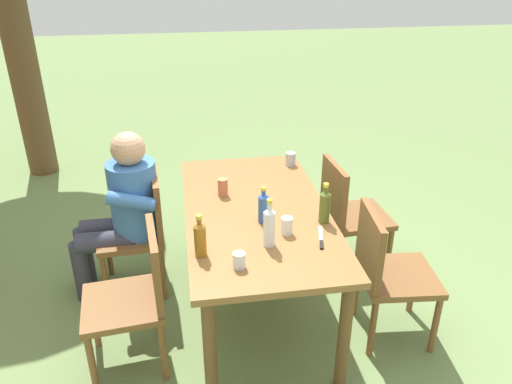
{
  "coord_description": "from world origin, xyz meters",
  "views": [
    {
      "loc": [
        -2.67,
        0.43,
        2.24
      ],
      "look_at": [
        0.0,
        0.0,
        0.88
      ],
      "focal_mm": 34.85,
      "sensor_mm": 36.0,
      "label": 1
    }
  ],
  "objects_px": {
    "chair_near_right": "(348,211)",
    "cup_glass": "(239,260)",
    "dining_table": "(256,223)",
    "chair_far_left": "(136,293)",
    "bottle_blue": "(264,207)",
    "chair_near_left": "(387,269)",
    "cup_steel": "(290,159)",
    "chair_far_right": "(142,226)",
    "cup_white": "(287,226)",
    "cup_terracotta": "(223,187)",
    "person_in_white_shirt": "(123,207)",
    "backpack_by_near_side": "(220,195)",
    "bottle_olive": "(325,206)",
    "table_knife": "(321,239)",
    "bottle_clear": "(269,226)",
    "bottle_amber": "(200,238)"
  },
  "relations": [
    {
      "from": "chair_near_left",
      "to": "bottle_blue",
      "type": "xyz_separation_m",
      "value": [
        0.21,
        0.72,
        0.37
      ]
    },
    {
      "from": "cup_terracotta",
      "to": "bottle_olive",
      "type": "bearing_deg",
      "value": -128.36
    },
    {
      "from": "chair_far_right",
      "to": "table_knife",
      "type": "relative_size",
      "value": 3.65
    },
    {
      "from": "bottle_blue",
      "to": "cup_steel",
      "type": "bearing_deg",
      "value": -23.18
    },
    {
      "from": "chair_near_left",
      "to": "cup_glass",
      "type": "bearing_deg",
      "value": 104.04
    },
    {
      "from": "cup_glass",
      "to": "bottle_olive",
      "type": "bearing_deg",
      "value": -55.52
    },
    {
      "from": "chair_near_left",
      "to": "cup_steel",
      "type": "relative_size",
      "value": 8.99
    },
    {
      "from": "bottle_clear",
      "to": "cup_glass",
      "type": "distance_m",
      "value": 0.27
    },
    {
      "from": "bottle_olive",
      "to": "dining_table",
      "type": "bearing_deg",
      "value": 59.94
    },
    {
      "from": "chair_near_left",
      "to": "cup_terracotta",
      "type": "relative_size",
      "value": 7.42
    },
    {
      "from": "chair_far_left",
      "to": "table_knife",
      "type": "distance_m",
      "value": 1.08
    },
    {
      "from": "chair_near_left",
      "to": "table_knife",
      "type": "height_order",
      "value": "chair_near_left"
    },
    {
      "from": "dining_table",
      "to": "cup_steel",
      "type": "bearing_deg",
      "value": -29.36
    },
    {
      "from": "person_in_white_shirt",
      "to": "cup_white",
      "type": "distance_m",
      "value": 1.2
    },
    {
      "from": "chair_near_right",
      "to": "cup_glass",
      "type": "bearing_deg",
      "value": 136.31
    },
    {
      "from": "chair_near_right",
      "to": "backpack_by_near_side",
      "type": "distance_m",
      "value": 1.29
    },
    {
      "from": "person_in_white_shirt",
      "to": "backpack_by_near_side",
      "type": "bearing_deg",
      "value": -38.42
    },
    {
      "from": "chair_far_right",
      "to": "cup_white",
      "type": "xyz_separation_m",
      "value": [
        -0.69,
        -0.86,
        0.33
      ]
    },
    {
      "from": "bottle_blue",
      "to": "table_knife",
      "type": "height_order",
      "value": "bottle_blue"
    },
    {
      "from": "chair_far_right",
      "to": "cup_glass",
      "type": "height_order",
      "value": "chair_far_right"
    },
    {
      "from": "dining_table",
      "to": "chair_far_left",
      "type": "height_order",
      "value": "chair_far_left"
    },
    {
      "from": "chair_near_left",
      "to": "chair_near_right",
      "type": "height_order",
      "value": "same"
    },
    {
      "from": "dining_table",
      "to": "chair_far_left",
      "type": "relative_size",
      "value": 1.9
    },
    {
      "from": "chair_far_left",
      "to": "cup_white",
      "type": "height_order",
      "value": "chair_far_left"
    },
    {
      "from": "bottle_blue",
      "to": "cup_glass",
      "type": "height_order",
      "value": "bottle_blue"
    },
    {
      "from": "person_in_white_shirt",
      "to": "bottle_clear",
      "type": "bearing_deg",
      "value": -132.66
    },
    {
      "from": "bottle_olive",
      "to": "table_knife",
      "type": "height_order",
      "value": "bottle_olive"
    },
    {
      "from": "bottle_clear",
      "to": "cup_steel",
      "type": "height_order",
      "value": "bottle_clear"
    },
    {
      "from": "chair_far_right",
      "to": "bottle_amber",
      "type": "relative_size",
      "value": 3.6
    },
    {
      "from": "chair_far_right",
      "to": "bottle_blue",
      "type": "relative_size",
      "value": 3.85
    },
    {
      "from": "bottle_clear",
      "to": "table_knife",
      "type": "bearing_deg",
      "value": -88.81
    },
    {
      "from": "chair_far_left",
      "to": "backpack_by_near_side",
      "type": "relative_size",
      "value": 1.85
    },
    {
      "from": "chair_near_right",
      "to": "table_knife",
      "type": "xyz_separation_m",
      "value": [
        -0.77,
        0.44,
        0.28
      ]
    },
    {
      "from": "cup_white",
      "to": "table_knife",
      "type": "xyz_separation_m",
      "value": [
        -0.1,
        -0.18,
        -0.05
      ]
    },
    {
      "from": "cup_terracotta",
      "to": "chair_near_right",
      "type": "bearing_deg",
      "value": -81.14
    },
    {
      "from": "bottle_amber",
      "to": "backpack_by_near_side",
      "type": "xyz_separation_m",
      "value": [
        1.74,
        -0.25,
        -0.64
      ]
    },
    {
      "from": "bottle_amber",
      "to": "backpack_by_near_side",
      "type": "bearing_deg",
      "value": -8.06
    },
    {
      "from": "chair_near_left",
      "to": "chair_far_left",
      "type": "xyz_separation_m",
      "value": [
        0.0,
        1.47,
        0.0
      ]
    },
    {
      "from": "chair_far_left",
      "to": "chair_near_left",
      "type": "bearing_deg",
      "value": -90.04
    },
    {
      "from": "cup_terracotta",
      "to": "cup_glass",
      "type": "height_order",
      "value": "cup_terracotta"
    },
    {
      "from": "chair_far_right",
      "to": "bottle_amber",
      "type": "xyz_separation_m",
      "value": [
        -0.83,
        -0.37,
        0.38
      ]
    },
    {
      "from": "cup_white",
      "to": "cup_terracotta",
      "type": "distance_m",
      "value": 0.62
    },
    {
      "from": "cup_glass",
      "to": "bottle_blue",
      "type": "bearing_deg",
      "value": -24.59
    },
    {
      "from": "cup_terracotta",
      "to": "backpack_by_near_side",
      "type": "bearing_deg",
      "value": -3.36
    },
    {
      "from": "chair_far_right",
      "to": "cup_terracotta",
      "type": "xyz_separation_m",
      "value": [
        -0.15,
        -0.55,
        0.33
      ]
    },
    {
      "from": "chair_far_right",
      "to": "cup_white",
      "type": "distance_m",
      "value": 1.15
    },
    {
      "from": "chair_near_left",
      "to": "chair_far_left",
      "type": "height_order",
      "value": "same"
    },
    {
      "from": "cup_glass",
      "to": "backpack_by_near_side",
      "type": "height_order",
      "value": "cup_glass"
    },
    {
      "from": "chair_near_left",
      "to": "chair_far_left",
      "type": "distance_m",
      "value": 1.47
    },
    {
      "from": "cup_white",
      "to": "cup_steel",
      "type": "distance_m",
      "value": 0.98
    }
  ]
}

